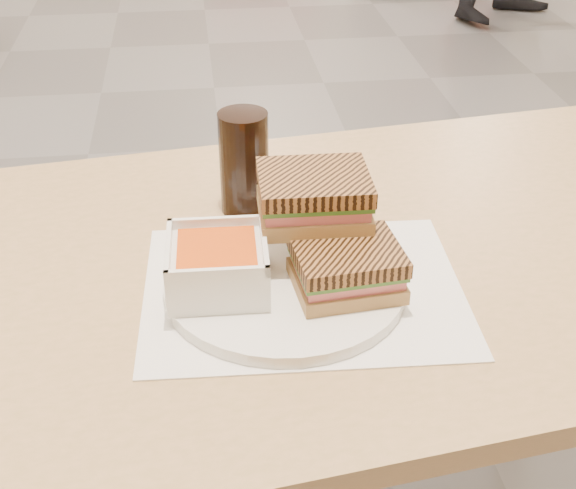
{
  "coord_description": "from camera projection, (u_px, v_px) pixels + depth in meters",
  "views": [
    {
      "loc": [
        -0.08,
        -2.74,
        1.29
      ],
      "look_at": [
        0.01,
        -2.0,
        0.82
      ],
      "focal_mm": 48.8,
      "sensor_mm": 36.0,
      "label": 1
    }
  ],
  "objects": [
    {
      "name": "main_table",
      "position": [
        317.0,
        324.0,
        1.06
      ],
      "size": [
        1.28,
        0.85,
        0.75
      ],
      "color": "tan",
      "rests_on": "ground"
    },
    {
      "name": "cola_glass",
      "position": [
        244.0,
        163.0,
        1.05
      ],
      "size": [
        0.07,
        0.07,
        0.14
      ],
      "color": "black",
      "rests_on": "main_table"
    },
    {
      "name": "panini_lower",
      "position": [
        347.0,
        268.0,
        0.89
      ],
      "size": [
        0.13,
        0.11,
        0.05
      ],
      "color": "#A48448",
      "rests_on": "plate"
    },
    {
      "name": "panini_upper",
      "position": [
        314.0,
        197.0,
        0.92
      ],
      "size": [
        0.13,
        0.11,
        0.06
      ],
      "color": "#A48448",
      "rests_on": "panini_lower"
    },
    {
      "name": "soup_bowl",
      "position": [
        218.0,
        267.0,
        0.89
      ],
      "size": [
        0.12,
        0.12,
        0.06
      ],
      "color": "white",
      "rests_on": "plate"
    },
    {
      "name": "plate",
      "position": [
        285.0,
        284.0,
        0.92
      ],
      "size": [
        0.28,
        0.28,
        0.02
      ],
      "color": "white",
      "rests_on": "tray_liner"
    },
    {
      "name": "tray_liner",
      "position": [
        303.0,
        289.0,
        0.93
      ],
      "size": [
        0.39,
        0.31,
        0.0
      ],
      "color": "white",
      "rests_on": "main_table"
    }
  ]
}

